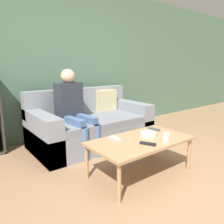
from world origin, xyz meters
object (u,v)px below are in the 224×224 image
Objects in this scene: coffee_table at (140,143)px; person_adult at (72,105)px; couch at (91,126)px; snack_bowl at (148,134)px; tv_remote_0 at (154,129)px; tv_remote_1 at (115,138)px; tv_remote_2 at (148,144)px; cup_near at (166,137)px.

person_adult is (-0.26, 1.11, 0.30)m from coffee_table.
couch is 1.18m from snack_bowl.
snack_bowl reaches higher than tv_remote_0.
coffee_table is at bearing -167.88° from snack_bowl.
coffee_table is 0.98× the size of person_adult.
tv_remote_2 is at bearing -58.07° from tv_remote_1.
tv_remote_0 is at bearing 4.85° from tv_remote_1.
cup_near reaches higher than coffee_table.
tv_remote_1 is (-0.32, -1.03, 0.14)m from couch.
tv_remote_1 is 0.91× the size of snack_bowl.
cup_near is at bearing -50.34° from coffee_table.
couch is at bearing 57.85° from tv_remote_2.
tv_remote_2 is at bearing -108.39° from coffee_table.
cup_near reaches higher than snack_bowl.
cup_near reaches higher than tv_remote_0.
tv_remote_1 is at bearing -107.16° from couch.
tv_remote_1 is at bearing -93.09° from person_adult.
coffee_table is at bearing 129.66° from cup_near.
tv_remote_2 is at bearing -147.54° from tv_remote_0.
cup_near is at bearing -37.69° from tv_remote_2.
coffee_table is 0.18m from snack_bowl.
coffee_table is 6.67× the size of tv_remote_2.
person_adult is 1.41m from cup_near.
cup_near is (0.18, -0.21, 0.08)m from coffee_table.
tv_remote_0 is (0.31, -1.04, 0.14)m from couch.
tv_remote_1 is 0.38m from tv_remote_2.
cup_near is at bearing -87.22° from snack_bowl.
person_adult is 1.32m from tv_remote_2.
tv_remote_1 is at bearing 140.77° from coffee_table.
coffee_table is at bearing 45.75° from tv_remote_2.
tv_remote_2 is (-0.23, 0.05, -0.04)m from cup_near.
snack_bowl is at bearing 12.12° from coffee_table.
cup_near is at bearing -86.79° from couch.
tv_remote_1 is (-0.40, 0.39, -0.04)m from cup_near.
tv_remote_0 and tv_remote_2 have the same top height.
cup_near reaches higher than tv_remote_1.
couch reaches higher than coffee_table.
cup_near is 0.25m from snack_bowl.
tv_remote_2 is 0.30m from snack_bowl.
tv_remote_0 is 0.99× the size of tv_remote_1.
cup_near is 0.44m from tv_remote_0.
tv_remote_2 is at bearing 168.16° from cup_near.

